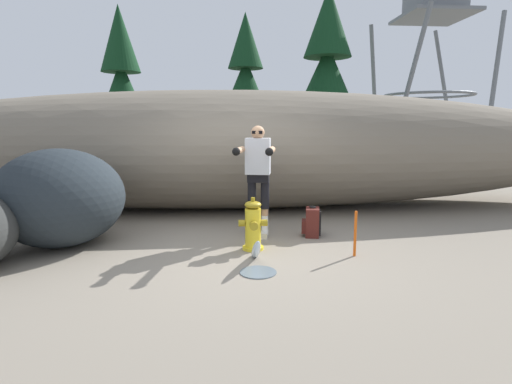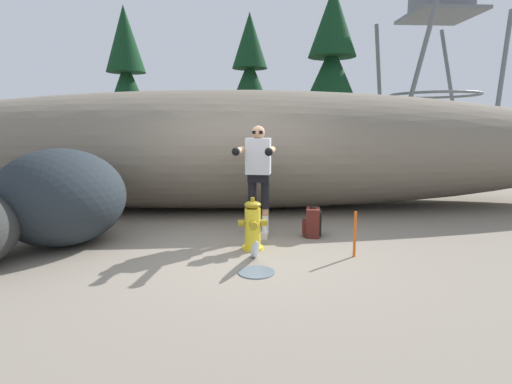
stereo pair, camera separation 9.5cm
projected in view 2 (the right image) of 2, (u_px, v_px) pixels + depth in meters
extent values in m
cube|color=gray|center=(241.00, 253.00, 5.51)|extent=(56.00, 56.00, 0.04)
ellipsoid|color=#756B5B|center=(238.00, 150.00, 8.35)|extent=(16.18, 3.20, 2.39)
cylinder|color=yellow|center=(253.00, 248.00, 5.59)|extent=(0.29, 0.29, 0.04)
cylinder|color=yellow|center=(253.00, 228.00, 5.55)|extent=(0.22, 0.22, 0.53)
ellipsoid|color=#9E8419|center=(253.00, 205.00, 5.49)|extent=(0.23, 0.23, 0.10)
cylinder|color=#9E8419|center=(253.00, 199.00, 5.48)|extent=(0.06, 0.06, 0.05)
cylinder|color=#9E8419|center=(241.00, 223.00, 5.53)|extent=(0.09, 0.09, 0.09)
cylinder|color=#9E8419|center=(264.00, 223.00, 5.54)|extent=(0.09, 0.09, 0.09)
cylinder|color=#9E8419|center=(253.00, 226.00, 5.38)|extent=(0.11, 0.09, 0.11)
ellipsoid|color=silver|center=(255.00, 251.00, 5.05)|extent=(0.10, 0.80, 0.54)
cylinder|color=slate|center=(257.00, 272.00, 4.70)|extent=(0.43, 0.43, 0.01)
cube|color=beige|center=(265.00, 235.00, 6.18)|extent=(0.15, 0.27, 0.09)
cylinder|color=white|center=(265.00, 223.00, 6.21)|extent=(0.10, 0.10, 0.24)
cylinder|color=tan|center=(265.00, 212.00, 6.18)|extent=(0.10, 0.10, 0.11)
cylinder|color=black|center=(265.00, 194.00, 6.14)|extent=(0.13, 0.13, 0.44)
cube|color=beige|center=(252.00, 234.00, 6.20)|extent=(0.15, 0.27, 0.09)
cylinder|color=white|center=(252.00, 223.00, 6.23)|extent=(0.10, 0.10, 0.24)
cylinder|color=tan|center=(252.00, 212.00, 6.21)|extent=(0.10, 0.10, 0.11)
cylinder|color=black|center=(252.00, 194.00, 6.16)|extent=(0.13, 0.13, 0.44)
cube|color=black|center=(259.00, 177.00, 6.11)|extent=(0.35, 0.26, 0.16)
cube|color=#B7BCC6|center=(258.00, 156.00, 5.99)|extent=(0.40, 0.30, 0.53)
cube|color=black|center=(260.00, 153.00, 6.18)|extent=(0.31, 0.21, 0.40)
sphere|color=tan|center=(258.00, 133.00, 5.91)|extent=(0.20, 0.20, 0.20)
cube|color=black|center=(257.00, 132.00, 5.83)|extent=(0.15, 0.05, 0.04)
cylinder|color=tan|center=(271.00, 151.00, 5.58)|extent=(0.20, 0.59, 0.09)
sphere|color=black|center=(269.00, 152.00, 5.32)|extent=(0.11, 0.11, 0.11)
cylinder|color=tan|center=(239.00, 150.00, 5.64)|extent=(0.20, 0.59, 0.09)
sphere|color=black|center=(236.00, 152.00, 5.38)|extent=(0.11, 0.11, 0.11)
cube|color=#511E19|center=(313.00, 222.00, 6.21)|extent=(0.26, 0.33, 0.44)
cube|color=#511E19|center=(304.00, 226.00, 6.24)|extent=(0.10, 0.22, 0.20)
torus|color=black|center=(313.00, 207.00, 6.17)|extent=(0.10, 0.10, 0.02)
cube|color=black|center=(320.00, 224.00, 6.11)|extent=(0.04, 0.05, 0.37)
cube|color=black|center=(320.00, 221.00, 6.27)|extent=(0.04, 0.05, 0.37)
ellipsoid|color=#232B30|center=(61.00, 197.00, 5.70)|extent=(2.27, 2.21, 1.38)
cylinder|color=#47331E|center=(130.00, 153.00, 15.74)|extent=(0.27, 0.27, 1.23)
cone|color=#0F3319|center=(128.00, 99.00, 15.41)|extent=(2.24, 2.24, 2.91)
cone|color=#0F3319|center=(125.00, 39.00, 15.05)|extent=(1.46, 1.46, 2.42)
cylinder|color=#47331E|center=(250.00, 148.00, 14.33)|extent=(0.22, 0.22, 1.76)
cone|color=#0F3319|center=(250.00, 91.00, 14.01)|extent=(1.86, 1.86, 2.21)
cone|color=#0F3319|center=(250.00, 40.00, 13.74)|extent=(1.21, 1.21, 1.84)
cylinder|color=#47331E|center=(329.00, 149.00, 14.90)|extent=(0.31, 0.31, 1.66)
cone|color=#0F3319|center=(331.00, 85.00, 14.53)|extent=(2.62, 2.62, 2.90)
cone|color=#0F3319|center=(333.00, 21.00, 14.18)|extent=(1.70, 1.70, 2.42)
cylinder|color=slate|center=(452.00, 98.00, 17.31)|extent=(1.10, 1.10, 5.72)
cylinder|color=slate|center=(380.00, 98.00, 17.13)|extent=(1.10, 1.10, 5.72)
cylinder|color=slate|center=(500.00, 92.00, 14.22)|extent=(1.10, 1.10, 5.72)
cylinder|color=slate|center=(412.00, 91.00, 14.04)|extent=(1.10, 1.10, 5.72)
torus|color=slate|center=(434.00, 95.00, 15.67)|extent=(3.37, 3.37, 0.10)
cube|color=slate|center=(440.00, 16.00, 15.20)|extent=(2.51, 2.51, 0.12)
cylinder|color=#E55914|center=(355.00, 234.00, 5.23)|extent=(0.04, 0.04, 0.60)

